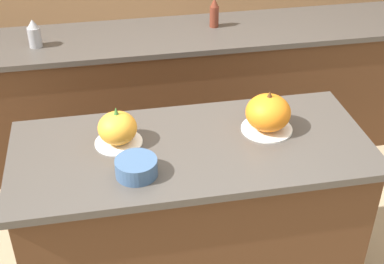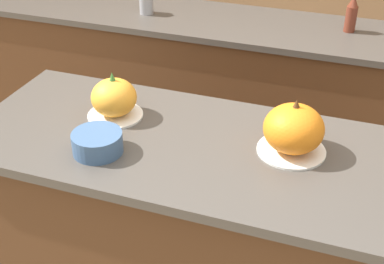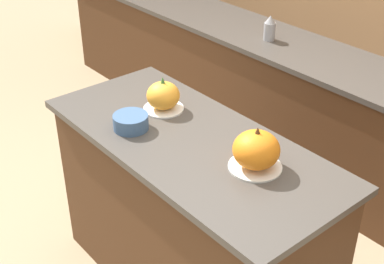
% 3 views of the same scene
% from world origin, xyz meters
% --- Properties ---
extents(kitchen_island, '(1.55, 0.68, 0.95)m').
position_xyz_m(kitchen_island, '(0.00, 0.00, 0.48)').
color(kitchen_island, '#4C2D19').
rests_on(kitchen_island, ground_plane).
extents(back_counter, '(6.00, 0.60, 0.89)m').
position_xyz_m(back_counter, '(0.00, 1.36, 0.45)').
color(back_counter, '#4C2D19').
rests_on(back_counter, ground_plane).
extents(pumpkin_cake_left, '(0.21, 0.21, 0.18)m').
position_xyz_m(pumpkin_cake_left, '(-0.31, 0.08, 1.02)').
color(pumpkin_cake_left, white).
rests_on(pumpkin_cake_left, kitchen_island).
extents(pumpkin_cake_right, '(0.23, 0.23, 0.20)m').
position_xyz_m(pumpkin_cake_right, '(0.35, 0.06, 1.03)').
color(pumpkin_cake_right, white).
rests_on(pumpkin_cake_right, kitchen_island).
extents(bottle_tall, '(0.06, 0.06, 0.20)m').
position_xyz_m(bottle_tall, '(0.42, 1.41, 0.98)').
color(bottle_tall, maroon).
rests_on(bottle_tall, back_counter).
extents(bottle_short, '(0.08, 0.08, 0.17)m').
position_xyz_m(bottle_short, '(-0.72, 1.31, 0.97)').
color(bottle_short, '#99999E').
rests_on(bottle_short, back_counter).
extents(mixing_bowl, '(0.17, 0.17, 0.07)m').
position_xyz_m(mixing_bowl, '(-0.25, -0.15, 0.98)').
color(mixing_bowl, '#3D5B84').
rests_on(mixing_bowl, kitchen_island).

